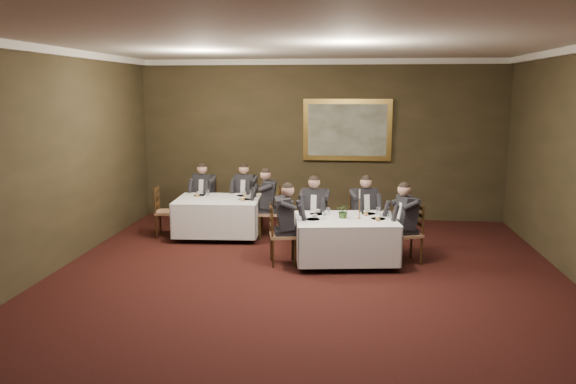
% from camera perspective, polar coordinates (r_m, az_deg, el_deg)
% --- Properties ---
extents(ground, '(10.00, 10.00, 0.00)m').
position_cam_1_polar(ground, '(7.93, 1.45, -10.69)').
color(ground, black).
rests_on(ground, ground).
extents(ceiling, '(8.00, 10.00, 0.10)m').
position_cam_1_polar(ceiling, '(7.43, 1.58, 15.39)').
color(ceiling, silver).
rests_on(ceiling, back_wall).
extents(back_wall, '(8.00, 0.10, 3.50)m').
position_cam_1_polar(back_wall, '(12.44, 3.36, 5.27)').
color(back_wall, '#2F2917').
rests_on(back_wall, ground).
extents(front_wall, '(8.00, 0.10, 3.50)m').
position_cam_1_polar(front_wall, '(2.68, -7.29, -13.80)').
color(front_wall, '#2F2917').
rests_on(front_wall, ground).
extents(left_wall, '(0.10, 10.00, 3.50)m').
position_cam_1_polar(left_wall, '(8.76, -25.59, 2.14)').
color(left_wall, '#2F2917').
rests_on(left_wall, ground).
extents(crown_molding, '(8.00, 10.00, 0.12)m').
position_cam_1_polar(crown_molding, '(7.43, 1.58, 14.93)').
color(crown_molding, white).
rests_on(crown_molding, back_wall).
extents(table_main, '(1.81, 1.47, 0.67)m').
position_cam_1_polar(table_main, '(9.36, 5.82, -4.55)').
color(table_main, black).
rests_on(table_main, ground).
extents(table_second, '(1.69, 1.32, 0.67)m').
position_cam_1_polar(table_second, '(11.04, -7.10, -2.27)').
color(table_second, black).
rests_on(table_second, ground).
extents(chair_main_backleft, '(0.47, 0.45, 1.00)m').
position_cam_1_polar(chair_main_backleft, '(10.17, 2.71, -4.26)').
color(chair_main_backleft, '#8E6748').
rests_on(chair_main_backleft, ground).
extents(diner_main_backleft, '(0.44, 0.51, 1.35)m').
position_cam_1_polar(diner_main_backleft, '(10.10, 2.71, -3.03)').
color(diner_main_backleft, black).
rests_on(diner_main_backleft, chair_main_backleft).
extents(chair_main_backright, '(0.56, 0.54, 1.00)m').
position_cam_1_polar(chair_main_backright, '(10.27, 7.61, -4.19)').
color(chair_main_backright, '#8E6748').
rests_on(chair_main_backright, ground).
extents(diner_main_backright, '(0.54, 0.59, 1.35)m').
position_cam_1_polar(diner_main_backright, '(10.21, 7.66, -2.97)').
color(diner_main_backright, black).
rests_on(diner_main_backright, chair_main_backright).
extents(chair_main_endleft, '(0.50, 0.52, 1.00)m').
position_cam_1_polar(chair_main_endleft, '(9.32, -0.59, -5.61)').
color(chair_main_endleft, '#8E6748').
rests_on(chair_main_endleft, ground).
extents(diner_main_endleft, '(0.55, 0.49, 1.35)m').
position_cam_1_polar(diner_main_endleft, '(9.26, -0.52, -4.25)').
color(diner_main_endleft, black).
rests_on(diner_main_endleft, chair_main_endleft).
extents(chair_main_endright, '(0.54, 0.55, 1.00)m').
position_cam_1_polar(chair_main_endright, '(9.60, 12.00, -5.37)').
color(chair_main_endright, '#8E6748').
rests_on(chair_main_endright, ground).
extents(diner_main_endright, '(0.59, 0.54, 1.35)m').
position_cam_1_polar(diner_main_endright, '(9.53, 11.99, -4.05)').
color(diner_main_endright, black).
rests_on(diner_main_endright, chair_main_endright).
extents(chair_sec_backleft, '(0.51, 0.49, 1.00)m').
position_cam_1_polar(chair_sec_backleft, '(11.96, -8.43, -2.15)').
color(chair_sec_backleft, '#8E6748').
rests_on(chair_sec_backleft, ground).
extents(diner_sec_backleft, '(0.48, 0.54, 1.35)m').
position_cam_1_polar(diner_sec_backleft, '(11.90, -8.48, -1.08)').
color(diner_sec_backleft, black).
rests_on(diner_sec_backleft, chair_sec_backleft).
extents(chair_sec_backright, '(0.51, 0.49, 1.00)m').
position_cam_1_polar(chair_sec_backright, '(11.82, -4.29, -2.21)').
color(chair_sec_backright, '#8E6748').
rests_on(chair_sec_backright, ground).
extents(diner_sec_backright, '(0.48, 0.54, 1.35)m').
position_cam_1_polar(diner_sec_backright, '(11.76, -4.33, -1.14)').
color(diner_sec_backright, black).
rests_on(diner_sec_backright, chair_sec_backright).
extents(chair_sec_endright, '(0.44, 0.46, 1.00)m').
position_cam_1_polar(chair_sec_endright, '(10.95, -1.78, -3.19)').
color(chair_sec_endright, '#8E6748').
rests_on(chair_sec_endright, ground).
extents(diner_sec_endright, '(0.50, 0.43, 1.35)m').
position_cam_1_polar(diner_sec_endright, '(10.90, -1.85, -2.03)').
color(diner_sec_endright, black).
rests_on(diner_sec_endright, chair_sec_endright).
extents(chair_sec_endleft, '(0.48, 0.50, 1.00)m').
position_cam_1_polar(chair_sec_endleft, '(11.30, -12.20, -3.00)').
color(chair_sec_endleft, '#8E6748').
rests_on(chair_sec_endleft, ground).
extents(centerpiece, '(0.25, 0.22, 0.26)m').
position_cam_1_polar(centerpiece, '(9.27, 5.67, -1.85)').
color(centerpiece, '#2D5926').
rests_on(centerpiece, table_main).
extents(candlestick, '(0.07, 0.07, 0.50)m').
position_cam_1_polar(candlestick, '(9.26, 7.26, -1.58)').
color(candlestick, '#B37E36').
rests_on(candlestick, table_main).
extents(place_setting_table_main, '(0.33, 0.31, 0.14)m').
position_cam_1_polar(place_setting_table_main, '(9.59, 3.28, -2.02)').
color(place_setting_table_main, white).
rests_on(place_setting_table_main, table_main).
extents(place_setting_table_second, '(0.33, 0.31, 0.14)m').
position_cam_1_polar(place_setting_table_second, '(11.40, -8.70, -0.14)').
color(place_setting_table_second, white).
rests_on(place_setting_table_second, table_second).
extents(painting, '(1.92, 0.09, 1.34)m').
position_cam_1_polar(painting, '(12.35, 6.04, 6.28)').
color(painting, gold).
rests_on(painting, back_wall).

